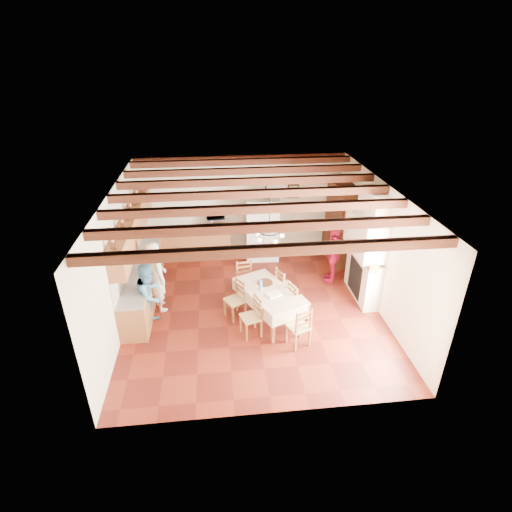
{
  "coord_description": "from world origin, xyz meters",
  "views": [
    {
      "loc": [
        -0.83,
        -8.11,
        5.67
      ],
      "look_at": [
        0.1,
        0.3,
        1.25
      ],
      "focal_mm": 28.0,
      "sensor_mm": 36.0,
      "label": 1
    }
  ],
  "objects_px": {
    "dining_table": "(268,293)",
    "person_woman_red": "(333,254)",
    "microwave": "(216,223)",
    "refrigerator": "(262,228)",
    "chair_left_near": "(251,317)",
    "chair_right_near": "(299,301)",
    "chair_end_far": "(246,280)",
    "person_man": "(158,276)",
    "hutch": "(340,223)",
    "person_woman_blue": "(150,295)",
    "chair_left_far": "(235,300)",
    "chair_right_far": "(285,286)",
    "chair_end_near": "(299,326)"
  },
  "relations": [
    {
      "from": "person_man",
      "to": "person_woman_red",
      "type": "bearing_deg",
      "value": -102.2
    },
    {
      "from": "chair_right_far",
      "to": "microwave",
      "type": "distance_m",
      "value": 3.3
    },
    {
      "from": "chair_right_near",
      "to": "person_man",
      "type": "bearing_deg",
      "value": 57.88
    },
    {
      "from": "dining_table",
      "to": "person_man",
      "type": "relative_size",
      "value": 1.13
    },
    {
      "from": "chair_left_near",
      "to": "chair_right_near",
      "type": "bearing_deg",
      "value": 95.75
    },
    {
      "from": "chair_end_far",
      "to": "person_man",
      "type": "relative_size",
      "value": 0.54
    },
    {
      "from": "dining_table",
      "to": "microwave",
      "type": "bearing_deg",
      "value": 107.59
    },
    {
      "from": "person_man",
      "to": "chair_right_far",
      "type": "bearing_deg",
      "value": -114.3
    },
    {
      "from": "refrigerator",
      "to": "microwave",
      "type": "height_order",
      "value": "refrigerator"
    },
    {
      "from": "person_woman_blue",
      "to": "person_woman_red",
      "type": "distance_m",
      "value": 4.84
    },
    {
      "from": "dining_table",
      "to": "chair_end_far",
      "type": "bearing_deg",
      "value": 113.76
    },
    {
      "from": "dining_table",
      "to": "person_woman_red",
      "type": "bearing_deg",
      "value": 38.21
    },
    {
      "from": "refrigerator",
      "to": "chair_right_near",
      "type": "xyz_separation_m",
      "value": [
        0.45,
        -3.21,
        -0.46
      ]
    },
    {
      "from": "hutch",
      "to": "chair_right_near",
      "type": "relative_size",
      "value": 2.47
    },
    {
      "from": "refrigerator",
      "to": "dining_table",
      "type": "distance_m",
      "value": 3.16
    },
    {
      "from": "person_woman_red",
      "to": "microwave",
      "type": "relative_size",
      "value": 2.95
    },
    {
      "from": "hutch",
      "to": "chair_right_far",
      "type": "bearing_deg",
      "value": -137.63
    },
    {
      "from": "chair_right_far",
      "to": "chair_left_far",
      "type": "bearing_deg",
      "value": 87.9
    },
    {
      "from": "chair_end_far",
      "to": "person_man",
      "type": "bearing_deg",
      "value": 177.55
    },
    {
      "from": "microwave",
      "to": "person_woman_red",
      "type": "bearing_deg",
      "value": -34.18
    },
    {
      "from": "hutch",
      "to": "dining_table",
      "type": "xyz_separation_m",
      "value": [
        -2.46,
        -2.69,
        -0.49
      ]
    },
    {
      "from": "chair_end_far",
      "to": "person_woman_blue",
      "type": "relative_size",
      "value": 0.62
    },
    {
      "from": "chair_end_far",
      "to": "person_man",
      "type": "height_order",
      "value": "person_man"
    },
    {
      "from": "hutch",
      "to": "chair_left_near",
      "type": "xyz_separation_m",
      "value": [
        -2.92,
        -3.24,
        -0.71
      ]
    },
    {
      "from": "chair_left_near",
      "to": "chair_end_far",
      "type": "height_order",
      "value": "same"
    },
    {
      "from": "chair_right_far",
      "to": "chair_right_near",
      "type": "bearing_deg",
      "value": 172.42
    },
    {
      "from": "chair_end_near",
      "to": "chair_end_far",
      "type": "bearing_deg",
      "value": -87.78
    },
    {
      "from": "chair_right_far",
      "to": "chair_end_far",
      "type": "bearing_deg",
      "value": 46.93
    },
    {
      "from": "chair_end_far",
      "to": "microwave",
      "type": "bearing_deg",
      "value": 95.71
    },
    {
      "from": "chair_end_near",
      "to": "person_woman_red",
      "type": "xyz_separation_m",
      "value": [
        1.45,
        2.53,
        0.31
      ]
    },
    {
      "from": "person_woman_blue",
      "to": "microwave",
      "type": "relative_size",
      "value": 2.87
    },
    {
      "from": "refrigerator",
      "to": "microwave",
      "type": "xyz_separation_m",
      "value": [
        -1.35,
        0.32,
        0.11
      ]
    },
    {
      "from": "refrigerator",
      "to": "dining_table",
      "type": "xyz_separation_m",
      "value": [
        -0.26,
        -3.14,
        -0.24
      ]
    },
    {
      "from": "refrigerator",
      "to": "chair_left_far",
      "type": "xyz_separation_m",
      "value": [
        -1.02,
        -2.99,
        -0.46
      ]
    },
    {
      "from": "chair_end_far",
      "to": "person_woman_red",
      "type": "relative_size",
      "value": 0.6
    },
    {
      "from": "chair_right_near",
      "to": "person_woman_red",
      "type": "bearing_deg",
      "value": -56.26
    },
    {
      "from": "chair_right_far",
      "to": "hutch",
      "type": "bearing_deg",
      "value": -65.97
    },
    {
      "from": "refrigerator",
      "to": "chair_left_near",
      "type": "xyz_separation_m",
      "value": [
        -0.72,
        -3.69,
        -0.46
      ]
    },
    {
      "from": "chair_end_far",
      "to": "person_woman_blue",
      "type": "xyz_separation_m",
      "value": [
        -2.23,
        -0.88,
        0.29
      ]
    },
    {
      "from": "microwave",
      "to": "chair_right_near",
      "type": "bearing_deg",
      "value": -65.01
    },
    {
      "from": "hutch",
      "to": "chair_left_near",
      "type": "distance_m",
      "value": 4.41
    },
    {
      "from": "chair_right_far",
      "to": "person_woman_blue",
      "type": "bearing_deg",
      "value": 76.66
    },
    {
      "from": "hutch",
      "to": "person_man",
      "type": "relative_size",
      "value": 1.34
    },
    {
      "from": "chair_right_near",
      "to": "hutch",
      "type": "bearing_deg",
      "value": -50.81
    },
    {
      "from": "hutch",
      "to": "chair_end_near",
      "type": "bearing_deg",
      "value": -122.24
    },
    {
      "from": "chair_left_far",
      "to": "chair_right_near",
      "type": "height_order",
      "value": "same"
    },
    {
      "from": "hutch",
      "to": "chair_end_near",
      "type": "height_order",
      "value": "hutch"
    },
    {
      "from": "dining_table",
      "to": "person_woman_red",
      "type": "height_order",
      "value": "person_woman_red"
    },
    {
      "from": "refrigerator",
      "to": "chair_left_near",
      "type": "relative_size",
      "value": 1.96
    },
    {
      "from": "chair_right_far",
      "to": "person_woman_blue",
      "type": "height_order",
      "value": "person_woman_blue"
    }
  ]
}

